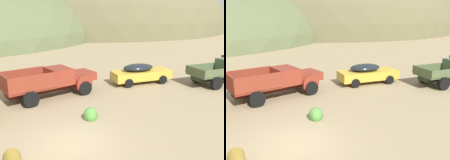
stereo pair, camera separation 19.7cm
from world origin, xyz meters
TOP-DOWN VIEW (x-y plane):
  - ground_plane at (0.00, 0.00)m, footprint 300.00×300.00m
  - hill_far_left at (22.98, 67.82)m, footprint 73.48×70.14m
  - truck_rust_red at (0.40, 6.91)m, footprint 6.45×3.88m
  - car_faded_yellow at (7.26, 7.74)m, footprint 5.01×1.96m
  - bush_near_barrel at (1.44, 2.29)m, footprint 0.74×0.76m

SIDE VIEW (x-z plane):
  - ground_plane at x=0.00m, z-range 0.00..0.00m
  - hill_far_left at x=22.98m, z-range -24.70..24.70m
  - bush_near_barrel at x=1.44m, z-range -0.21..0.60m
  - car_faded_yellow at x=7.26m, z-range 0.03..1.60m
  - truck_rust_red at x=0.40m, z-range 0.06..1.97m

